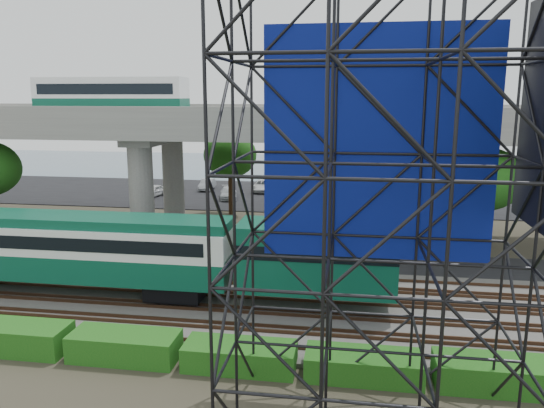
# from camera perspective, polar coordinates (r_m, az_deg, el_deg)

# --- Properties ---
(ground) EXTENTS (140.00, 140.00, 0.00)m
(ground) POSITION_cam_1_polar(r_m,az_deg,el_deg) (26.86, -3.60, -12.63)
(ground) COLOR #474233
(ground) RESTS_ON ground
(ballast_bed) EXTENTS (90.00, 12.00, 0.20)m
(ballast_bed) POSITION_cam_1_polar(r_m,az_deg,el_deg) (28.61, -2.73, -10.83)
(ballast_bed) COLOR slate
(ballast_bed) RESTS_ON ground
(service_road) EXTENTS (90.00, 5.00, 0.08)m
(service_road) POSITION_cam_1_polar(r_m,az_deg,el_deg) (36.51, -0.06, -5.90)
(service_road) COLOR black
(service_road) RESTS_ON ground
(parking_lot) EXTENTS (90.00, 18.00, 0.08)m
(parking_lot) POSITION_cam_1_polar(r_m,az_deg,el_deg) (59.18, 3.46, 0.87)
(parking_lot) COLOR black
(parking_lot) RESTS_ON ground
(harbor_water) EXTENTS (140.00, 40.00, 0.03)m
(harbor_water) POSITION_cam_1_polar(r_m,az_deg,el_deg) (80.84, 4.94, 3.71)
(harbor_water) COLOR #435A6E
(harbor_water) RESTS_ON ground
(rail_tracks) EXTENTS (90.00, 9.52, 0.16)m
(rail_tracks) POSITION_cam_1_polar(r_m,az_deg,el_deg) (28.55, -2.74, -10.50)
(rail_tracks) COLOR #472D1E
(rail_tracks) RESTS_ON ballast_bed
(commuter_train) EXTENTS (29.30, 3.06, 4.30)m
(commuter_train) POSITION_cam_1_polar(r_m,az_deg,el_deg) (30.37, -18.24, -4.53)
(commuter_train) COLOR black
(commuter_train) RESTS_ON rail_tracks
(overpass) EXTENTS (80.00, 12.00, 12.40)m
(overpass) POSITION_cam_1_polar(r_m,az_deg,el_deg) (40.51, -0.25, 7.63)
(overpass) COLOR #9E9B93
(overpass) RESTS_ON ground
(scaffold_tower) EXTENTS (9.36, 6.36, 15.00)m
(scaffold_tower) POSITION_cam_1_polar(r_m,az_deg,el_deg) (16.33, 11.55, -1.12)
(scaffold_tower) COLOR black
(scaffold_tower) RESTS_ON ground
(hedge_strip) EXTENTS (34.60, 1.80, 1.20)m
(hedge_strip) POSITION_cam_1_polar(r_m,az_deg,el_deg) (22.64, -3.46, -15.91)
(hedge_strip) COLOR #124F12
(hedge_strip) RESTS_ON ground
(trees) EXTENTS (40.94, 16.94, 7.69)m
(trees) POSITION_cam_1_polar(r_m,az_deg,el_deg) (41.67, -5.21, 4.04)
(trees) COLOR #382314
(trees) RESTS_ON ground
(suv) EXTENTS (6.20, 4.69, 1.56)m
(suv) POSITION_cam_1_polar(r_m,az_deg,el_deg) (38.44, -9.93, -3.90)
(suv) COLOR black
(suv) RESTS_ON service_road
(parked_cars) EXTENTS (37.51, 9.61, 1.30)m
(parked_cars) POSITION_cam_1_polar(r_m,az_deg,el_deg) (58.65, 3.26, 1.43)
(parked_cars) COLOR silver
(parked_cars) RESTS_ON parking_lot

